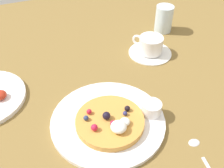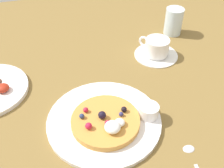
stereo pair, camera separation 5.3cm
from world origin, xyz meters
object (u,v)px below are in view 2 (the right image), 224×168
Objects in this scene: coffee_saucer at (156,55)px; coffee_cup at (157,46)px; water_glass at (174,21)px; teaspoon at (194,159)px; pancake_plate at (103,121)px; syrup_ramekin at (149,111)px.

coffee_saucer is 3.21cm from coffee_cup.
teaspoon is at bearing -110.71° from water_glass.
pancake_plate is 34.24cm from coffee_cup.
syrup_ramekin is 0.53× the size of coffee_cup.
teaspoon is (16.60, -16.43, -0.30)cm from pancake_plate.
pancake_plate is 11.79cm from syrup_ramekin.
coffee_saucer is 1.49× the size of water_glass.
pancake_plate is at bearing 135.30° from teaspoon.
syrup_ramekin is 0.52× the size of water_glass.
syrup_ramekin reaches higher than coffee_saucer.
syrup_ramekin is (11.41, -1.95, 2.26)cm from pancake_plate.
pancake_plate reaches higher than teaspoon.
pancake_plate is 2.98× the size of water_glass.
coffee_saucer is at bearing 78.64° from teaspoon.
coffee_saucer is at bearing 43.74° from pancake_plate.
coffee_cup is 41.03cm from teaspoon.
coffee_cup is (-0.10, 0.12, 3.20)cm from coffee_saucer.
coffee_cup is (24.53, 23.69, 3.04)cm from pancake_plate.
water_glass reaches higher than coffee_cup.
pancake_plate is at bearing -136.26° from coffee_saucer.
syrup_ramekin reaches higher than teaspoon.
coffee_cup reaches higher than coffee_saucer.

